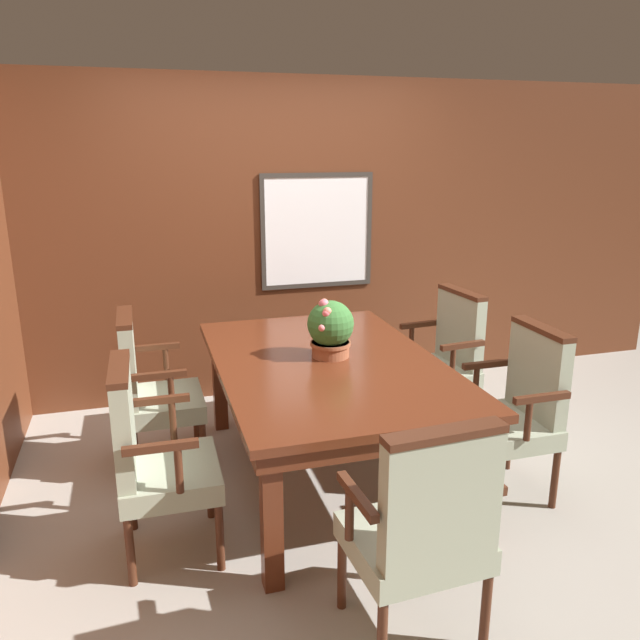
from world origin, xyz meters
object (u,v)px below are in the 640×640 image
object	(u,v)px
chair_head_near	(424,526)
chair_right_far	(444,356)
dining_table	(327,375)
chair_left_far	(150,386)
potted_plant	(330,328)
chair_right_near	(517,406)
chair_left_near	(152,454)

from	to	relation	value
chair_head_near	chair_right_far	xyz separation A→B (m)	(1.02, 1.80, 0.00)
dining_table	chair_left_far	world-z (taller)	chair_left_far
chair_right_far	potted_plant	distance (m)	1.10
chair_right_near	chair_right_far	bearing A→B (deg)	179.46
chair_right_far	potted_plant	bearing A→B (deg)	-73.42
chair_right_near	chair_right_far	xyz separation A→B (m)	(0.01, 0.90, 0.00)
chair_left_near	chair_right_near	world-z (taller)	same
chair_left_near	dining_table	bearing A→B (deg)	-65.21
dining_table	chair_right_near	world-z (taller)	chair_right_near
chair_left_near	chair_left_far	bearing A→B (deg)	-0.36
dining_table	chair_right_far	size ratio (longest dim) A/B	1.96
chair_left_near	chair_left_far	distance (m)	0.90
chair_left_near	chair_right_far	size ratio (longest dim) A/B	1.00
chair_head_near	potted_plant	size ratio (longest dim) A/B	2.84
dining_table	chair_left_far	distance (m)	1.10
chair_head_near	chair_left_far	bearing A→B (deg)	-64.89
dining_table	chair_head_near	xyz separation A→B (m)	(-0.02, -1.35, -0.13)
dining_table	chair_right_far	xyz separation A→B (m)	(0.99, 0.45, -0.13)
chair_head_near	chair_right_far	bearing A→B (deg)	-122.77
dining_table	chair_left_far	bearing A→B (deg)	155.79
chair_right_far	chair_left_far	bearing A→B (deg)	-95.53
chair_right_far	potted_plant	size ratio (longest dim) A/B	2.84
chair_head_near	chair_left_far	xyz separation A→B (m)	(-0.97, 1.79, 0.00)
chair_left_far	chair_right_far	xyz separation A→B (m)	(1.99, 0.01, 0.00)
chair_left_near	chair_head_near	xyz separation A→B (m)	(0.99, -0.90, 0.00)
potted_plant	dining_table	bearing A→B (deg)	-121.25
dining_table	chair_head_near	size ratio (longest dim) A/B	1.96
dining_table	chair_right_near	distance (m)	1.09
dining_table	chair_left_near	size ratio (longest dim) A/B	1.96
chair_left_near	chair_right_near	bearing A→B (deg)	-89.10
dining_table	chair_right_far	bearing A→B (deg)	24.46
dining_table	chair_left_near	xyz separation A→B (m)	(-1.01, -0.45, -0.13)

